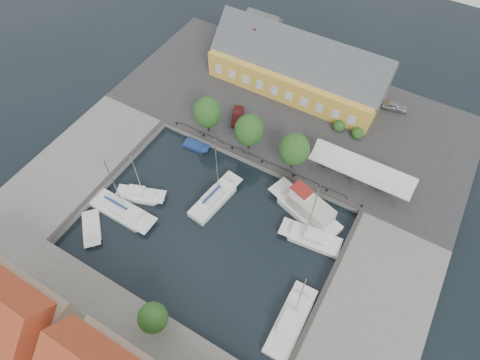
# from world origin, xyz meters

# --- Properties ---
(ground) EXTENTS (140.00, 140.00, 0.00)m
(ground) POSITION_xyz_m (0.00, 0.00, 0.00)
(ground) COLOR black
(ground) RESTS_ON ground
(north_quay) EXTENTS (56.00, 26.00, 1.00)m
(north_quay) POSITION_xyz_m (0.00, 23.00, 0.50)
(north_quay) COLOR #2D2D30
(north_quay) RESTS_ON ground
(west_quay) EXTENTS (12.00, 24.00, 1.00)m
(west_quay) POSITION_xyz_m (-22.00, -2.00, 0.50)
(west_quay) COLOR slate
(west_quay) RESTS_ON ground
(east_quay) EXTENTS (12.00, 24.00, 1.00)m
(east_quay) POSITION_xyz_m (22.00, -2.00, 0.50)
(east_quay) COLOR slate
(east_quay) RESTS_ON ground
(quay_edge_fittings) EXTENTS (56.00, 24.72, 0.40)m
(quay_edge_fittings) POSITION_xyz_m (0.02, 4.75, 1.06)
(quay_edge_fittings) COLOR #383533
(quay_edge_fittings) RESTS_ON north_quay
(warehouse) EXTENTS (28.56, 14.00, 9.55)m
(warehouse) POSITION_xyz_m (-2.60, 28.36, 4.43)
(warehouse) COLOR gold
(warehouse) RESTS_ON north_quay
(tent_canopy) EXTENTS (14.00, 4.00, 2.83)m
(tent_canopy) POSITION_xyz_m (14.00, 14.50, 3.68)
(tent_canopy) COLOR silver
(tent_canopy) RESTS_ON north_quay
(quay_trees) EXTENTS (18.20, 4.20, 6.30)m
(quay_trees) POSITION_xyz_m (-2.00, 12.00, 4.88)
(quay_trees) COLOR black
(quay_trees) RESTS_ON north_quay
(car_silver) EXTENTS (4.34, 2.44, 1.39)m
(car_silver) POSITION_xyz_m (14.02, 30.74, 1.70)
(car_silver) COLOR #96989D
(car_silver) RESTS_ON north_quay
(car_red) EXTENTS (2.99, 4.45, 1.39)m
(car_red) POSITION_xyz_m (-6.43, 16.30, 1.69)
(car_red) COLOR #551318
(car_red) RESTS_ON north_quay
(center_sailboat) EXTENTS (3.80, 9.17, 12.27)m
(center_sailboat) POSITION_xyz_m (-1.78, 2.20, 0.36)
(center_sailboat) COLOR white
(center_sailboat) RESTS_ON ground
(trawler) EXTENTS (11.22, 6.39, 5.00)m
(trawler) POSITION_xyz_m (9.94, 6.56, 1.02)
(trawler) COLOR white
(trawler) RESTS_ON ground
(east_boat_a) EXTENTS (8.27, 3.48, 11.43)m
(east_boat_a) POSITION_xyz_m (12.16, 3.36, 0.26)
(east_boat_a) COLOR white
(east_boat_a) RESTS_ON ground
(east_boat_c) EXTENTS (3.10, 9.27, 11.61)m
(east_boat_c) POSITION_xyz_m (14.44, -7.65, 0.26)
(east_boat_c) COLOR white
(east_boat_c) RESTS_ON ground
(west_boat_c) EXTENTS (7.18, 4.47, 9.58)m
(west_boat_c) POSITION_xyz_m (-11.11, -2.48, 0.26)
(west_boat_c) COLOR white
(west_boat_c) RESTS_ON ground
(west_boat_d) EXTENTS (9.76, 3.09, 12.74)m
(west_boat_d) POSITION_xyz_m (-11.52, -5.70, 0.27)
(west_boat_d) COLOR white
(west_boat_d) RESTS_ON ground
(launch_sw) EXTENTS (5.50, 5.38, 0.98)m
(launch_sw) POSITION_xyz_m (-13.34, -9.63, 0.09)
(launch_sw) COLOR white
(launch_sw) RESTS_ON ground
(launch_nw) EXTENTS (4.23, 2.01, 0.88)m
(launch_nw) POSITION_xyz_m (-9.44, 8.96, 0.09)
(launch_nw) COLOR navy
(launch_nw) RESTS_ON ground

